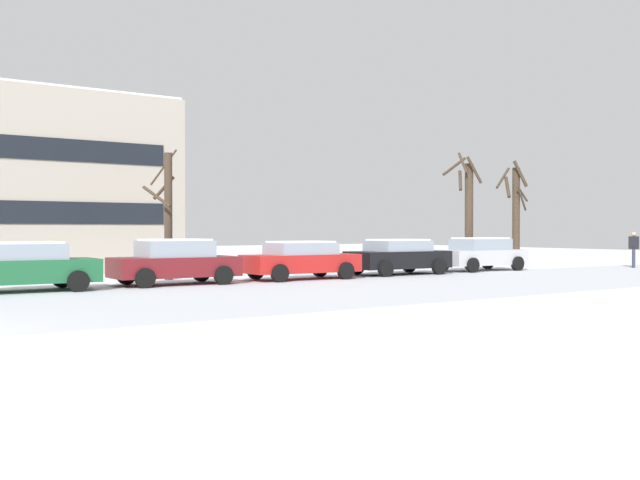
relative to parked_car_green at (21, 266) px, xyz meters
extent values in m
cube|color=#1E6038|center=(0.00, 0.00, -0.15)|extent=(4.39, 2.04, 0.69)
cube|color=#8C99A8|center=(0.00, 0.00, 0.43)|extent=(2.44, 1.82, 0.47)
cube|color=white|center=(0.00, 0.00, 0.70)|extent=(2.22, 1.68, 0.06)
cylinder|color=black|center=(1.44, 0.91, -0.44)|extent=(0.65, 0.24, 0.64)
cylinder|color=black|center=(1.37, -1.01, -0.44)|extent=(0.65, 0.24, 0.64)
cube|color=maroon|center=(4.90, 0.00, -0.16)|extent=(4.23, 1.94, 0.66)
cube|color=#8C99A8|center=(4.90, 0.00, 0.44)|extent=(2.35, 1.73, 0.55)
cube|color=white|center=(4.90, 0.00, 0.74)|extent=(2.14, 1.60, 0.06)
cylinder|color=black|center=(6.28, 0.86, -0.44)|extent=(0.65, 0.24, 0.64)
cylinder|color=black|center=(6.21, -0.96, -0.44)|extent=(0.65, 0.24, 0.64)
cylinder|color=black|center=(3.58, 0.97, -0.44)|extent=(0.65, 0.24, 0.64)
cylinder|color=black|center=(3.51, -0.86, -0.44)|extent=(0.65, 0.24, 0.64)
cube|color=red|center=(9.79, -0.25, -0.16)|extent=(4.40, 1.90, 0.65)
cube|color=#8C99A8|center=(9.79, -0.25, 0.38)|extent=(2.44, 1.69, 0.44)
cube|color=white|center=(9.79, -0.25, 0.63)|extent=(2.22, 1.56, 0.06)
cylinder|color=black|center=(11.23, 0.58, -0.44)|extent=(0.65, 0.24, 0.64)
cylinder|color=black|center=(11.16, -1.19, -0.44)|extent=(0.65, 0.24, 0.64)
cylinder|color=black|center=(8.42, 0.69, -0.44)|extent=(0.65, 0.24, 0.64)
cylinder|color=black|center=(8.35, -1.09, -0.44)|extent=(0.65, 0.24, 0.64)
cube|color=black|center=(14.69, -0.08, -0.15)|extent=(4.33, 2.03, 0.69)
cube|color=#8C99A8|center=(14.69, -0.08, 0.42)|extent=(2.41, 1.81, 0.43)
cube|color=white|center=(14.69, -0.08, 0.66)|extent=(2.19, 1.67, 0.06)
cylinder|color=black|center=(16.11, 0.82, -0.44)|extent=(0.65, 0.24, 0.64)
cylinder|color=black|center=(16.04, -1.09, -0.44)|extent=(0.65, 0.24, 0.64)
cylinder|color=black|center=(13.34, 0.93, -0.44)|extent=(0.65, 0.24, 0.64)
cylinder|color=black|center=(13.27, -0.98, -0.44)|extent=(0.65, 0.24, 0.64)
cube|color=silver|center=(19.58, -0.06, -0.16)|extent=(4.34, 1.95, 0.66)
cube|color=#8C99A8|center=(19.58, -0.06, 0.42)|extent=(2.41, 1.73, 0.50)
cube|color=white|center=(19.58, -0.06, 0.70)|extent=(2.19, 1.60, 0.06)
cylinder|color=black|center=(21.01, 0.80, -0.44)|extent=(0.65, 0.24, 0.64)
cylinder|color=black|center=(20.94, -1.02, -0.44)|extent=(0.65, 0.24, 0.64)
cylinder|color=black|center=(18.23, 0.91, -0.44)|extent=(0.65, 0.24, 0.64)
cylinder|color=black|center=(18.16, -0.92, -0.44)|extent=(0.65, 0.24, 0.64)
cylinder|color=#2D334C|center=(27.82, -2.37, -0.31)|extent=(0.14, 0.14, 0.90)
cylinder|color=#2D334C|center=(27.48, -2.60, -0.31)|extent=(0.14, 0.14, 0.90)
cube|color=black|center=(27.65, -2.49, 0.45)|extent=(0.33, 0.43, 0.61)
sphere|color=tan|center=(27.65, -2.49, 0.86)|extent=(0.22, 0.22, 0.22)
cylinder|color=#423326|center=(20.78, 1.78, 1.73)|extent=(0.40, 0.40, 4.99)
cylinder|color=#423326|center=(20.48, 2.06, 3.43)|extent=(0.76, 0.80, 1.04)
cylinder|color=#423326|center=(20.72, 1.39, 3.90)|extent=(0.92, 0.27, 1.27)
cylinder|color=#423326|center=(20.44, 1.87, 4.26)|extent=(0.32, 0.80, 1.04)
cylinder|color=#423326|center=(20.65, 2.63, 4.15)|extent=(1.78, 0.39, 1.01)
cylinder|color=#423326|center=(5.69, 2.36, 1.57)|extent=(0.29, 0.29, 4.66)
cylinder|color=#423326|center=(5.69, 2.75, 2.63)|extent=(0.86, 0.13, 0.91)
cylinder|color=#423326|center=(5.13, 2.10, 2.27)|extent=(0.66, 1.23, 0.82)
cylinder|color=#423326|center=(5.73, 2.85, 3.41)|extent=(1.04, 0.14, 1.38)
cylinder|color=#423326|center=(24.46, 2.04, 1.73)|extent=(0.38, 0.38, 4.99)
cylinder|color=#423326|center=(24.48, 1.65, 2.89)|extent=(0.84, 0.14, 0.80)
cylinder|color=#423326|center=(24.58, 1.70, 2.47)|extent=(0.78, 0.35, 0.87)
cylinder|color=#423326|center=(24.37, 1.69, 3.89)|extent=(0.89, 0.39, 1.34)
cylinder|color=#423326|center=(24.12, 2.31, 3.24)|extent=(0.76, 0.89, 1.15)
cylinder|color=#423326|center=(24.25, 2.73, 3.74)|extent=(1.49, 0.57, 1.17)
cube|color=#B2A899|center=(3.39, 11.61, 3.01)|extent=(10.30, 9.05, 7.55)
cube|color=white|center=(3.39, 11.61, 6.84)|extent=(10.09, 8.87, 0.10)
cube|color=black|center=(3.39, 7.07, 1.76)|extent=(8.24, 0.04, 0.90)
cube|color=black|center=(3.39, 7.07, 4.27)|extent=(8.24, 0.04, 0.90)
camera|label=1|loc=(-5.32, -23.02, 1.09)|focal=41.52mm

